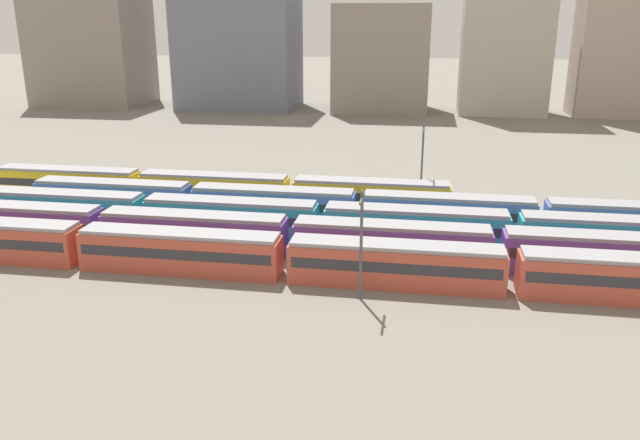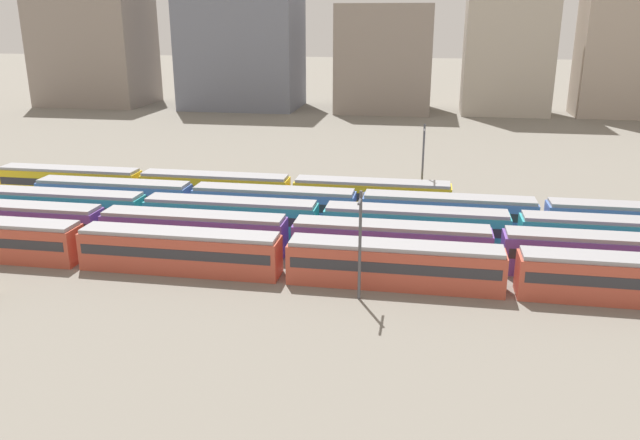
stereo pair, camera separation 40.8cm
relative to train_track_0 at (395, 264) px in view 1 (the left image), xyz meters
name	(u,v)px [view 1 (the left image)]	position (x,y,z in m)	size (l,w,h in m)	color
ground_plane	(72,225)	(-35.47, 10.40, -1.90)	(600.00, 600.00, 0.00)	slate
train_track_0	(395,264)	(0.00, 0.00, 0.00)	(93.60, 3.06, 3.75)	#BC4C38
train_track_1	(290,237)	(-10.11, 5.20, 0.00)	(74.70, 3.06, 3.75)	#6B429E
train_track_2	(321,221)	(-8.02, 10.40, 0.00)	(74.70, 3.06, 3.75)	teal
train_track_3	(359,208)	(-4.75, 15.60, 0.00)	(74.70, 3.06, 3.75)	#4C70BC
train_track_4	(214,189)	(-22.75, 20.80, 0.00)	(55.80, 3.06, 3.75)	yellow
catenary_pole_0	(361,240)	(-2.60, -3.19, 3.13)	(0.24, 3.20, 9.00)	#4C4C51
catenary_pole_1	(422,161)	(1.76, 23.77, 3.60)	(0.24, 3.20, 9.92)	#4C4C51
distant_building_0	(91,46)	(-82.34, 104.09, 12.52)	(26.26, 19.80, 28.84)	gray
distant_building_1	(239,37)	(-43.64, 104.09, 14.89)	(27.86, 19.84, 33.60)	slate
distant_building_2	(382,58)	(-8.79, 104.09, 10.30)	(21.94, 18.87, 24.40)	gray
distant_building_3	(507,30)	(19.02, 104.09, 16.73)	(19.43, 13.75, 37.27)	#B2A899
distant_building_4	(623,12)	(43.16, 104.09, 20.57)	(17.53, 12.16, 44.94)	#A89989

